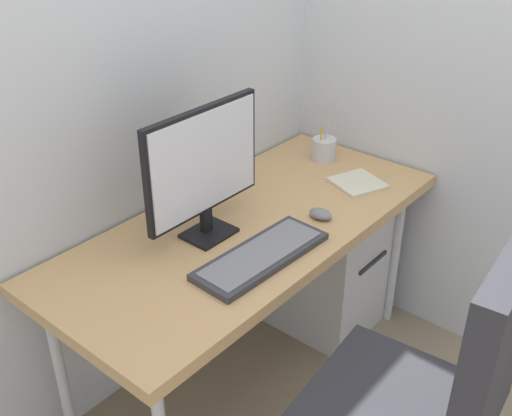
# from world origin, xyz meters

# --- Properties ---
(ground_plane) EXTENTS (8.00, 8.00, 0.00)m
(ground_plane) POSITION_xyz_m (0.00, 0.00, 0.00)
(ground_plane) COLOR gray
(wall_back) EXTENTS (3.28, 0.04, 2.80)m
(wall_back) POSITION_xyz_m (0.00, 0.36, 1.40)
(wall_back) COLOR silver
(wall_back) RESTS_ON ground_plane
(desk) EXTENTS (1.50, 0.66, 0.71)m
(desk) POSITION_xyz_m (0.00, 0.00, 0.66)
(desk) COLOR tan
(desk) RESTS_ON ground_plane
(office_chair) EXTENTS (0.63, 0.64, 1.08)m
(office_chair) POSITION_xyz_m (-0.21, -0.80, 0.58)
(office_chair) COLOR black
(office_chair) RESTS_ON ground_plane
(filing_cabinet) EXTENTS (0.40, 0.48, 0.56)m
(filing_cabinet) POSITION_xyz_m (0.49, 0.00, 0.28)
(filing_cabinet) COLOR silver
(filing_cabinet) RESTS_ON ground_plane
(monitor) EXTENTS (0.47, 0.13, 0.44)m
(monitor) POSITION_xyz_m (-0.15, 0.06, 0.96)
(monitor) COLOR black
(monitor) RESTS_ON desk
(keyboard) EXTENTS (0.48, 0.19, 0.02)m
(keyboard) POSITION_xyz_m (-0.15, -0.17, 0.72)
(keyboard) COLOR #333338
(keyboard) RESTS_ON desk
(mouse) EXTENTS (0.06, 0.09, 0.03)m
(mouse) POSITION_xyz_m (0.18, -0.17, 0.73)
(mouse) COLOR slate
(mouse) RESTS_ON desk
(pen_holder) EXTENTS (0.10, 0.10, 0.16)m
(pen_holder) POSITION_xyz_m (0.59, 0.10, 0.76)
(pen_holder) COLOR silver
(pen_holder) RESTS_ON desk
(notebook) EXTENTS (0.23, 0.23, 0.01)m
(notebook) POSITION_xyz_m (0.48, -0.13, 0.72)
(notebook) COLOR beige
(notebook) RESTS_ON desk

